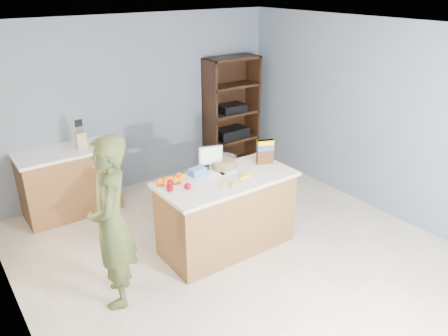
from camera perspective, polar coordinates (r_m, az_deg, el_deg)
floor at (r=5.09m, az=2.35°, el=-11.68°), size 4.50×5.00×0.02m
walls at (r=4.34m, az=2.71°, el=6.38°), size 4.52×5.02×2.51m
counter_peninsula at (r=5.06m, az=0.33°, el=-6.26°), size 1.56×0.76×0.90m
back_cabinet at (r=6.15m, az=-19.52°, el=-1.67°), size 1.24×0.62×0.90m
shelving_unit at (r=7.26m, az=0.75°, el=7.05°), size 0.90×0.40×1.80m
person at (r=4.20m, az=-14.46°, el=-7.01°), size 0.63×0.73×1.71m
knife_block at (r=5.92m, az=-18.19°, el=3.50°), size 0.12×0.10×0.31m
envelopes at (r=4.93m, az=-0.18°, el=-0.75°), size 0.40×0.14×0.00m
bananas at (r=4.73m, az=1.74°, el=-1.59°), size 0.52×0.23×0.04m
apples at (r=4.60m, az=-6.35°, el=-2.35°), size 0.25×0.25×0.07m
oranges at (r=4.73m, az=-6.75°, el=-1.53°), size 0.34×0.16×0.08m
blue_carton at (r=4.91m, az=-3.53°, el=-0.45°), size 0.20×0.14×0.08m
salad_bowl at (r=5.07m, az=-0.08°, el=0.66°), size 0.30×0.30×0.13m
tv at (r=5.00m, az=-1.77°, el=1.55°), size 0.28×0.12×0.28m
cereal_box at (r=5.17m, az=5.39°, el=2.36°), size 0.21×0.14×0.29m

